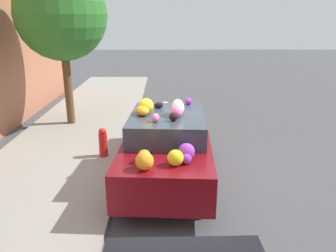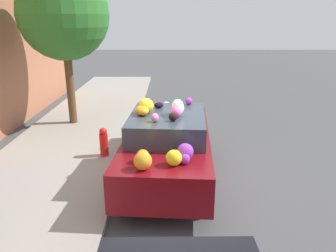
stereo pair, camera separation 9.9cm
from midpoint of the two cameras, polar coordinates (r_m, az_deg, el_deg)
ground_plane at (r=7.22m, az=0.33°, el=-8.53°), size 60.00×60.00×0.00m
sidewalk_curb at (r=7.64m, az=-20.56°, el=-7.75°), size 24.00×3.20×0.11m
street_tree at (r=10.36m, az=-18.37°, el=17.87°), size 2.63×2.63×4.56m
fire_hydrant at (r=7.93m, az=-11.59°, el=-2.81°), size 0.20×0.20×0.70m
art_car at (r=6.86m, az=-0.46°, el=-2.98°), size 4.26×1.95×1.75m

